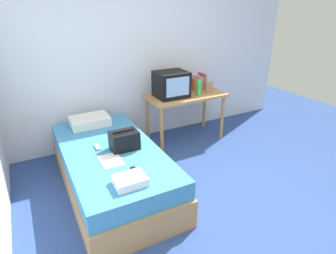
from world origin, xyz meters
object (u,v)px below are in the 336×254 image
at_px(pillow, 90,121).
at_px(magazine, 111,160).
at_px(handbag, 124,140).
at_px(bed, 112,168).
at_px(tv, 171,84).
at_px(remote_dark, 135,171).
at_px(book_row, 199,82).
at_px(remote_silver, 97,147).
at_px(picture_frame, 209,87).
at_px(water_bottle, 199,88).
at_px(desk, 186,100).
at_px(folded_towel, 130,181).

xyz_separation_m(pillow, magazine, (-0.04, -1.01, -0.05)).
bearing_deg(handbag, magazine, -139.80).
height_order(bed, magazine, magazine).
bearing_deg(tv, remote_dark, -130.00).
bearing_deg(book_row, magazine, -148.12).
bearing_deg(remote_silver, picture_frame, 16.12).
relative_size(water_bottle, handbag, 0.75).
bearing_deg(tv, handbag, -141.75).
bearing_deg(remote_silver, desk, 22.73).
xyz_separation_m(handbag, magazine, (-0.21, -0.18, -0.10)).
height_order(handbag, remote_dark, handbag).
relative_size(pillow, magazine, 1.68).
height_order(water_bottle, remote_dark, water_bottle).
relative_size(remote_dark, remote_silver, 1.08).
bearing_deg(magazine, remote_dark, -66.22).
bearing_deg(remote_dark, picture_frame, 35.44).
xyz_separation_m(desk, pillow, (-1.42, 0.04, -0.07)).
bearing_deg(picture_frame, desk, 164.43).
xyz_separation_m(pillow, remote_dark, (0.10, -1.32, -0.04)).
distance_m(tv, remote_silver, 1.47).
bearing_deg(folded_towel, magazine, 93.47).
relative_size(remote_silver, folded_towel, 0.51).
height_order(tv, remote_silver, tv).
relative_size(desk, water_bottle, 5.14).
height_order(book_row, handbag, book_row).
height_order(tv, book_row, tv).
relative_size(tv, pillow, 0.90).
xyz_separation_m(remote_silver, folded_towel, (0.08, -0.80, 0.03)).
bearing_deg(picture_frame, magazine, -154.21).
height_order(desk, folded_towel, desk).
relative_size(remote_dark, folded_towel, 0.56).
bearing_deg(remote_silver, remote_dark, -73.90).
xyz_separation_m(desk, folded_towel, (-1.43, -1.44, -0.09)).
xyz_separation_m(bed, tv, (1.14, 0.71, 0.66)).
relative_size(tv, handbag, 1.47).
distance_m(desk, magazine, 1.75).
height_order(water_bottle, remote_silver, water_bottle).
height_order(water_bottle, picture_frame, water_bottle).
xyz_separation_m(water_bottle, book_row, (0.18, 0.27, -0.01)).
xyz_separation_m(bed, picture_frame, (1.73, 0.61, 0.56)).
bearing_deg(desk, tv, 179.00).
distance_m(water_bottle, magazine, 1.83).
distance_m(desk, picture_frame, 0.40).
height_order(book_row, folded_towel, book_row).
xyz_separation_m(tv, handbag, (-1.00, -0.79, -0.30)).
bearing_deg(desk, handbag, -147.69).
xyz_separation_m(bed, folded_towel, (-0.04, -0.73, 0.29)).
distance_m(handbag, remote_silver, 0.32).
distance_m(handbag, folded_towel, 0.68).
height_order(tv, water_bottle, tv).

